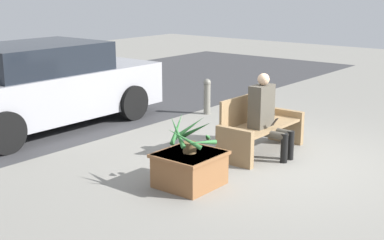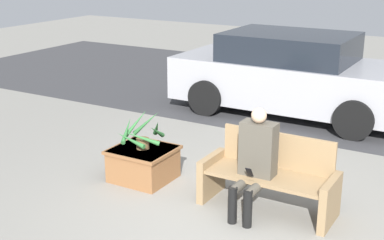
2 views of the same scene
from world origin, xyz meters
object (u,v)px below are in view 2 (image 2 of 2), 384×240
Objects in this scene: person_seated at (255,158)px; potted_plant at (142,134)px; parked_car at (293,75)px; planter_box at (143,162)px; bench at (270,177)px.

person_seated is 1.65m from potted_plant.
planter_box is at bearing -99.07° from parked_car.
planter_box is (-1.65, 0.12, -0.43)m from person_seated.
parked_car is (0.62, 3.89, 0.51)m from planter_box.
potted_plant is at bearing -99.00° from parked_car.
parked_car is at bearing 81.00° from potted_plant.
person_seated reaches higher than bench.
bench is at bearing -73.42° from parked_car.
planter_box is at bearing 175.89° from person_seated.
parked_car is at bearing 106.58° from bench.
potted_plant is 3.95m from parked_car.
person_seated is (-0.11, -0.19, 0.28)m from bench.
potted_plant is at bearing 176.22° from person_seated.
parked_car is at bearing 104.32° from person_seated.
bench is 1.26× the size of person_seated.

